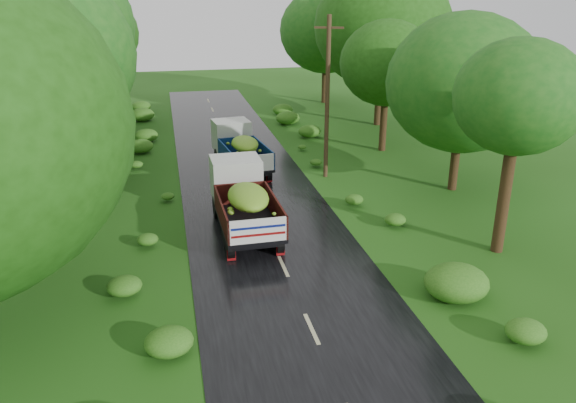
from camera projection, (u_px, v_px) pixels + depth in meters
name	position (u px, v px, depth m)	size (l,w,h in m)	color
road	(303.00, 311.00, 17.16)	(6.50, 80.00, 0.02)	black
road_lines	(296.00, 294.00, 18.07)	(0.12, 69.60, 0.00)	#BFB78C
truck_near	(243.00, 197.00, 22.47)	(2.25, 6.04, 2.52)	black
truck_far	(239.00, 146.00, 29.96)	(2.66, 5.85, 2.38)	black
utility_pole	(327.00, 97.00, 27.93)	(1.34, 0.67, 8.09)	#382616
trees_left	(26.00, 46.00, 26.94)	(7.18, 33.24, 9.73)	black
trees_right	(386.00, 46.00, 34.64)	(6.71, 33.03, 8.76)	black
shrubs	(256.00, 199.00, 25.25)	(11.90, 44.00, 0.70)	#286217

